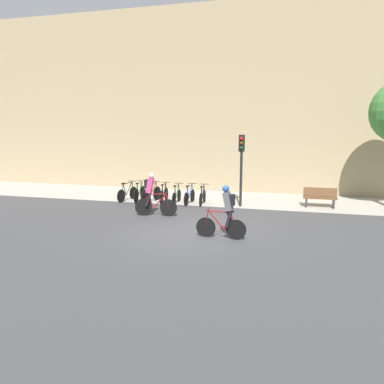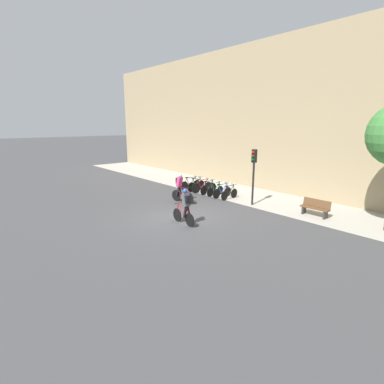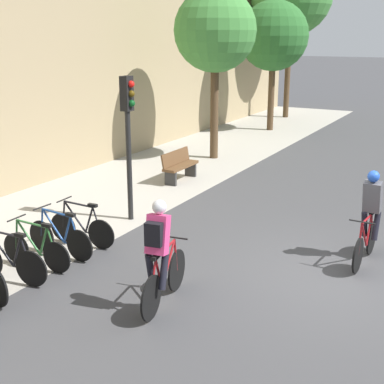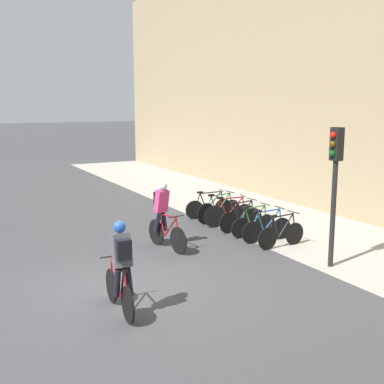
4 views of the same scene
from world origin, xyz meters
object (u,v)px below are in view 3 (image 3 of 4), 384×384
(parked_bike_5, at_px, (60,237))
(traffic_light_pole, at_px, (128,122))
(parked_bike_6, at_px, (82,227))
(cyclist_grey, at_px, (370,213))
(bench, at_px, (179,165))
(cyclist_pink, at_px, (160,253))
(parked_bike_3, at_px, (9,261))
(parked_bike_4, at_px, (36,249))

(parked_bike_5, bearing_deg, traffic_light_pole, 0.95)
(traffic_light_pole, bearing_deg, parked_bike_6, -178.71)
(parked_bike_6, distance_m, traffic_light_pole, 2.63)
(cyclist_grey, distance_m, bench, 6.92)
(cyclist_pink, distance_m, parked_bike_3, 2.90)
(parked_bike_3, relative_size, parked_bike_6, 1.03)
(parked_bike_5, relative_size, bench, 1.11)
(cyclist_pink, bearing_deg, parked_bike_6, 62.23)
(parked_bike_6, distance_m, bench, 5.40)
(parked_bike_5, bearing_deg, parked_bike_6, 0.03)
(parked_bike_3, xyz_separation_m, parked_bike_6, (1.94, -0.00, -0.01))
(cyclist_pink, relative_size, cyclist_grey, 1.01)
(parked_bike_5, relative_size, traffic_light_pole, 0.50)
(traffic_light_pole, bearing_deg, bench, 11.84)
(parked_bike_6, bearing_deg, cyclist_pink, -117.77)
(cyclist_pink, height_order, parked_bike_6, cyclist_pink)
(parked_bike_3, bearing_deg, parked_bike_4, -0.07)
(parked_bike_4, xyz_separation_m, bench, (6.64, 0.78, 0.09))
(cyclist_grey, bearing_deg, parked_bike_6, 111.06)
(parked_bike_5, bearing_deg, parked_bike_3, 179.96)
(cyclist_grey, distance_m, parked_bike_4, 6.26)
(bench, bearing_deg, traffic_light_pole, -168.16)
(cyclist_pink, relative_size, parked_bike_3, 1.10)
(traffic_light_pole, height_order, bench, traffic_light_pole)
(cyclist_grey, xyz_separation_m, parked_bike_3, (-3.97, 5.27, -0.55))
(cyclist_grey, height_order, parked_bike_3, cyclist_grey)
(cyclist_pink, distance_m, parked_bike_6, 3.23)
(traffic_light_pole, bearing_deg, cyclist_pink, -138.98)
(cyclist_pink, relative_size, parked_bike_6, 1.14)
(cyclist_grey, xyz_separation_m, parked_bike_5, (-2.68, 5.27, -0.56))
(cyclist_pink, height_order, traffic_light_pole, traffic_light_pole)
(parked_bike_5, height_order, parked_bike_6, parked_bike_5)
(cyclist_grey, bearing_deg, parked_bike_4, 122.21)
(parked_bike_3, bearing_deg, cyclist_grey, -53.04)
(parked_bike_3, height_order, parked_bike_4, parked_bike_3)
(cyclist_grey, bearing_deg, traffic_light_pole, 92.48)
(cyclist_pink, distance_m, parked_bike_5, 2.99)
(traffic_light_pole, bearing_deg, parked_bike_3, -179.39)
(cyclist_pink, height_order, parked_bike_4, cyclist_pink)
(cyclist_grey, xyz_separation_m, parked_bike_6, (-2.03, 5.27, -0.56))
(parked_bike_3, xyz_separation_m, parked_bike_5, (1.29, -0.00, -0.01))
(bench, bearing_deg, parked_bike_6, -171.66)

